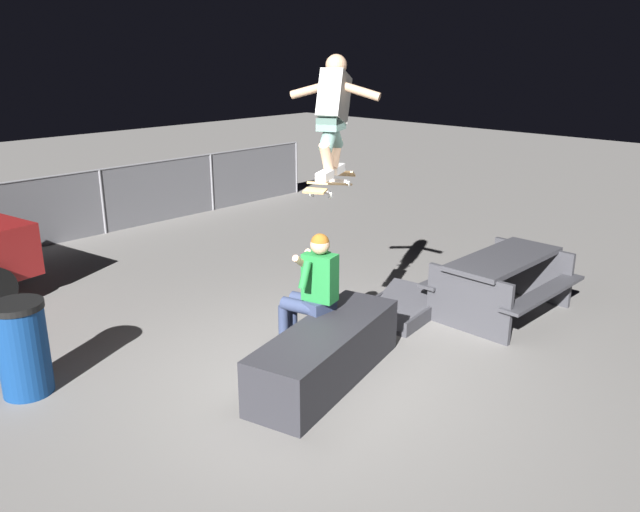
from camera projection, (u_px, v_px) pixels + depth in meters
ground_plane at (312, 375)px, 6.50m from camera, size 40.00×40.00×0.00m
ledge_box_main at (326, 354)px, 6.34m from camera, size 2.13×1.11×0.56m
person_sitting_on_ledge at (311, 288)px, 6.65m from camera, size 0.59×0.79×1.39m
skateboard at (331, 184)px, 6.15m from camera, size 1.01×0.60×0.18m
skater_airborne at (333, 110)px, 5.99m from camera, size 0.63×0.84×1.12m
kicker_ramp at (400, 311)px, 7.92m from camera, size 1.14×0.89×0.37m
picnic_table_back at (503, 275)px, 7.88m from camera, size 1.72×1.36×0.75m
trash_bin at (23, 348)px, 6.04m from camera, size 0.49×0.49×0.93m
fence_back at (35, 211)px, 10.50m from camera, size 12.05×0.05×1.17m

